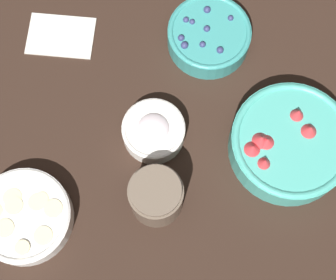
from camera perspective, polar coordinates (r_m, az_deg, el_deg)
The scene contains 7 objects.
ground_plane at distance 1.04m, azimuth 1.01°, elevation -0.10°, with size 4.00×4.00×0.00m, color black.
bowl_strawberries at distance 1.02m, azimuth 12.25°, elevation -0.30°, with size 0.22×0.22×0.08m.
bowl_blueberries at distance 1.10m, azimuth 4.18°, elevation 10.53°, with size 0.16×0.16×0.06m.
bowl_bananas at distance 1.01m, azimuth -14.42°, elevation -7.54°, with size 0.17×0.17×0.04m.
bowl_cream at distance 1.02m, azimuth -1.46°, elevation 1.02°, with size 0.12×0.12×0.05m.
jar_chocolate at distance 0.97m, azimuth -1.22°, elevation -5.76°, with size 0.09×0.09×0.10m.
napkin at distance 1.14m, azimuth -10.85°, elevation 10.39°, with size 0.14×0.11×0.01m.
Camera 1 is at (-0.06, 0.30, 1.00)m, focal length 60.00 mm.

